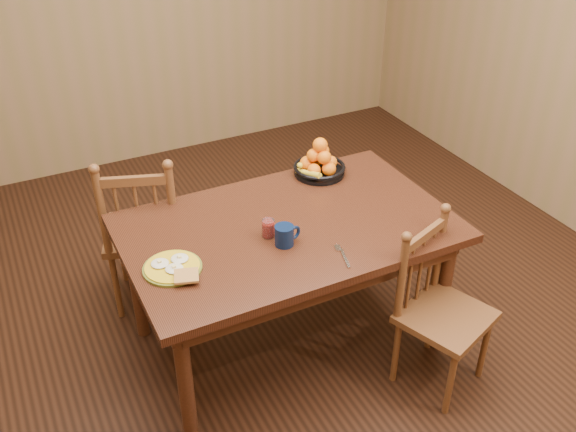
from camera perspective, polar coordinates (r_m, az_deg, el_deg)
name	(u,v)px	position (r m, az deg, el deg)	size (l,w,h in m)	color
room	(288,111)	(2.85, 0.00, 9.33)	(4.52, 5.02, 2.72)	black
dining_table	(288,239)	(3.19, 0.00, -2.04)	(1.60, 1.00, 0.75)	black
chair_far	(145,233)	(3.66, -12.60, -1.50)	(0.55, 0.54, 0.97)	#513018
chair_near	(440,310)	(3.21, 13.33, -8.18)	(0.50, 0.49, 0.88)	#513018
breakfast_plate	(173,267)	(2.88, -10.17, -4.52)	(0.26, 0.30, 0.04)	#59601E
fork	(343,255)	(2.94, 4.87, -3.44)	(0.06, 0.18, 0.00)	silver
spoon	(157,263)	(2.93, -11.59, -4.14)	(0.04, 0.16, 0.01)	silver
coffee_mug	(285,235)	(2.97, -0.25, -1.71)	(0.13, 0.09, 0.10)	#091634
juice_glass	(268,229)	(3.04, -1.76, -1.14)	(0.06, 0.06, 0.09)	silver
fruit_bowl	(319,164)	(3.55, 2.79, 4.66)	(0.29, 0.29, 0.22)	black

